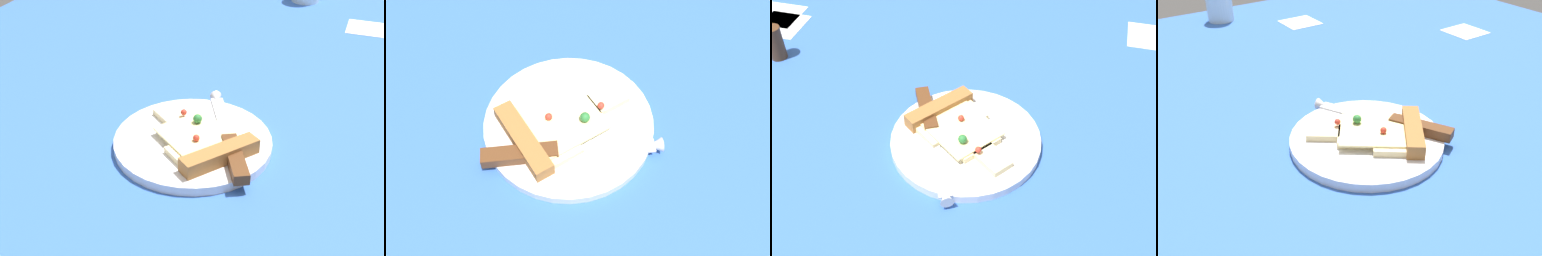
% 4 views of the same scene
% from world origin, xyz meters
% --- Properties ---
extents(ground_plane, '(1.48, 1.48, 0.03)m').
position_xyz_m(ground_plane, '(0.00, 0.00, -0.01)').
color(ground_plane, '#3360B7').
rests_on(ground_plane, ground).
extents(plate, '(0.24, 0.24, 0.01)m').
position_xyz_m(plate, '(0.08, -0.08, 0.01)').
color(plate, silver).
rests_on(plate, ground_plane).
extents(pizza_slice, '(0.17, 0.19, 0.03)m').
position_xyz_m(pizza_slice, '(0.10, -0.06, 0.02)').
color(pizza_slice, beige).
rests_on(pizza_slice, plate).
extents(knife, '(0.22, 0.13, 0.02)m').
position_xyz_m(knife, '(0.08, -0.02, 0.02)').
color(knife, silver).
rests_on(knife, plate).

